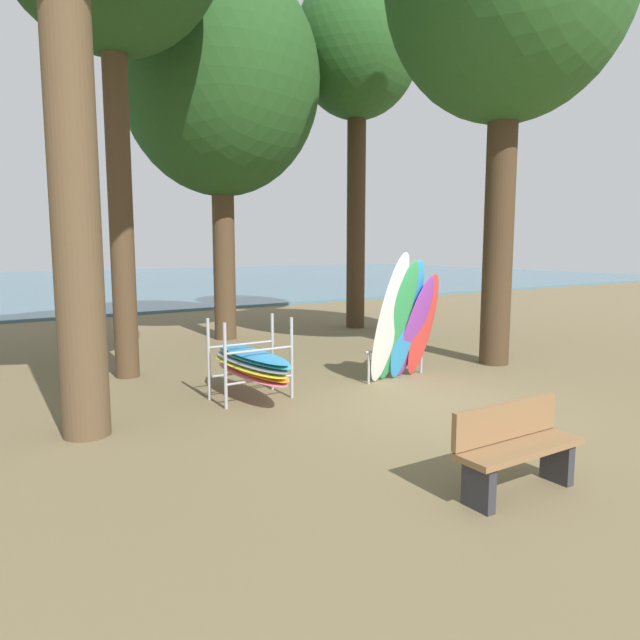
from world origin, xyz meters
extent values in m
plane|color=brown|center=(0.00, 0.00, 0.00)|extent=(80.00, 80.00, 0.00)
cube|color=#477084|center=(0.00, 31.42, 0.05)|extent=(80.00, 36.00, 0.10)
cylinder|color=brown|center=(-4.39, 1.27, 3.56)|extent=(0.57, 0.57, 7.12)
cylinder|color=#42301E|center=(3.30, 1.37, 2.90)|extent=(0.57, 0.57, 5.80)
cylinder|color=#4C3823|center=(0.16, 7.16, 2.37)|extent=(0.54, 0.54, 4.75)
ellipsoid|color=#234C1E|center=(0.16, 7.16, 6.25)|extent=(4.75, 4.75, 5.46)
cylinder|color=#4C3823|center=(-3.08, 4.24, 3.25)|extent=(0.41, 0.41, 6.50)
cylinder|color=#42301E|center=(4.11, 6.99, 3.32)|extent=(0.52, 0.52, 6.64)
ellipsoid|color=#285623|center=(4.11, 6.99, 7.72)|extent=(3.42, 3.42, 3.93)
ellipsoid|color=white|center=(0.38, 1.15, 1.12)|extent=(0.57, 0.76, 2.23)
ellipsoid|color=#339E56|center=(0.60, 1.18, 1.05)|extent=(0.59, 0.80, 2.10)
ellipsoid|color=#2D8ED1|center=(0.83, 1.22, 1.05)|extent=(0.56, 0.64, 2.10)
ellipsoid|color=purple|center=(1.05, 1.26, 0.92)|extent=(0.63, 0.79, 1.83)
ellipsoid|color=red|center=(1.28, 1.30, 0.93)|extent=(0.58, 0.60, 1.86)
cylinder|color=#9EA0A5|center=(0.16, 1.42, 0.28)|extent=(0.04, 0.04, 0.55)
cylinder|color=#9EA0A5|center=(1.50, 1.55, 0.28)|extent=(0.04, 0.04, 0.55)
cylinder|color=#9EA0A5|center=(0.83, 1.48, 0.55)|extent=(1.51, 0.20, 0.04)
cylinder|color=#9EA0A5|center=(-2.48, 1.38, 0.62)|extent=(0.05, 0.05, 1.25)
cylinder|color=#9EA0A5|center=(-1.38, 1.38, 0.62)|extent=(0.05, 0.05, 1.25)
cylinder|color=#9EA0A5|center=(-2.48, 1.98, 0.62)|extent=(0.05, 0.05, 1.25)
cylinder|color=#9EA0A5|center=(-1.38, 1.98, 0.62)|extent=(0.05, 0.05, 1.25)
cylinder|color=#9EA0A5|center=(-1.93, 1.38, 0.35)|extent=(1.10, 0.04, 0.04)
cylinder|color=#9EA0A5|center=(-1.93, 1.38, 0.80)|extent=(1.10, 0.04, 0.04)
cylinder|color=#9EA0A5|center=(-1.93, 1.98, 0.35)|extent=(1.10, 0.04, 0.04)
cylinder|color=#9EA0A5|center=(-1.93, 1.98, 0.80)|extent=(1.10, 0.04, 0.04)
ellipsoid|color=pink|center=(-1.93, 1.68, 0.40)|extent=(0.52, 2.10, 0.06)
ellipsoid|color=orange|center=(-1.87, 1.68, 0.46)|extent=(0.57, 2.11, 0.06)
ellipsoid|color=yellow|center=(-1.96, 1.68, 0.52)|extent=(0.53, 2.11, 0.06)
ellipsoid|color=gray|center=(-1.94, 1.68, 0.58)|extent=(0.54, 2.11, 0.06)
ellipsoid|color=#38B2AD|center=(-1.88, 1.68, 0.64)|extent=(0.54, 2.11, 0.06)
ellipsoid|color=#2D8ED1|center=(-1.90, 1.68, 0.70)|extent=(0.52, 2.10, 0.06)
cube|color=#2D2D33|center=(-1.95, -2.78, 0.21)|extent=(0.11, 0.32, 0.42)
cube|color=#2D2D33|center=(-0.83, -2.80, 0.21)|extent=(0.11, 0.32, 0.42)
cube|color=olive|center=(-1.39, -2.79, 0.45)|extent=(1.41, 0.43, 0.06)
cube|color=olive|center=(-1.38, -2.61, 0.67)|extent=(1.40, 0.09, 0.36)
camera|label=1|loc=(-5.83, -6.05, 2.33)|focal=32.34mm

